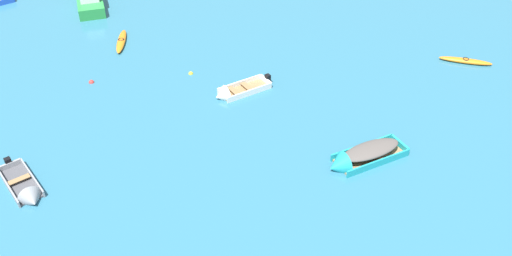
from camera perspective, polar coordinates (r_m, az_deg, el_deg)
name	(u,v)px	position (r m, az deg, el deg)	size (l,w,h in m)	color
kayak_orange_center	(465,61)	(39.13, 20.96, 6.55)	(3.45, 1.03, 0.32)	orange
rowboat_grey_midfield_right	(27,192)	(28.51, -22.74, -6.18)	(3.37, 3.36, 1.13)	#4C4C51
rowboat_turquoise_far_left	(358,157)	(28.51, 10.62, -3.02)	(4.48, 3.68, 1.38)	#99754C
rowboat_white_cluster_outer	(232,93)	(33.24, -2.49, 3.70)	(3.53, 3.20, 1.15)	#99754C
kayak_orange_foreground_center	(121,41)	(40.14, -13.84, 8.77)	(1.24, 3.51, 0.33)	orange
mooring_buoy_between_boats_left	(92,82)	(36.06, -16.74, 4.56)	(0.34, 0.34, 0.34)	red
mooring_buoy_between_boats_right	(191,74)	(35.68, -6.80, 5.62)	(0.30, 0.30, 0.30)	yellow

